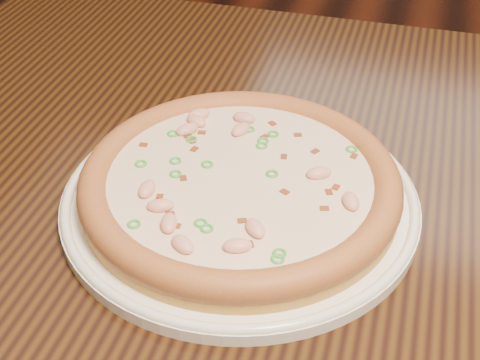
# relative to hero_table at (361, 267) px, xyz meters

# --- Properties ---
(ground) EXTENTS (9.00, 9.00, 0.00)m
(ground) POSITION_rel_hero_table_xyz_m (-0.08, 0.78, -0.65)
(ground) COLOR black
(hero_table) EXTENTS (1.20, 0.80, 0.75)m
(hero_table) POSITION_rel_hero_table_xyz_m (0.00, 0.00, 0.00)
(hero_table) COLOR black
(hero_table) RESTS_ON ground
(plate) EXTENTS (0.34, 0.34, 0.02)m
(plate) POSITION_rel_hero_table_xyz_m (-0.12, -0.05, 0.11)
(plate) COLOR white
(plate) RESTS_ON hero_table
(pizza) EXTENTS (0.30, 0.30, 0.03)m
(pizza) POSITION_rel_hero_table_xyz_m (-0.12, -0.05, 0.13)
(pizza) COLOR gold
(pizza) RESTS_ON plate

